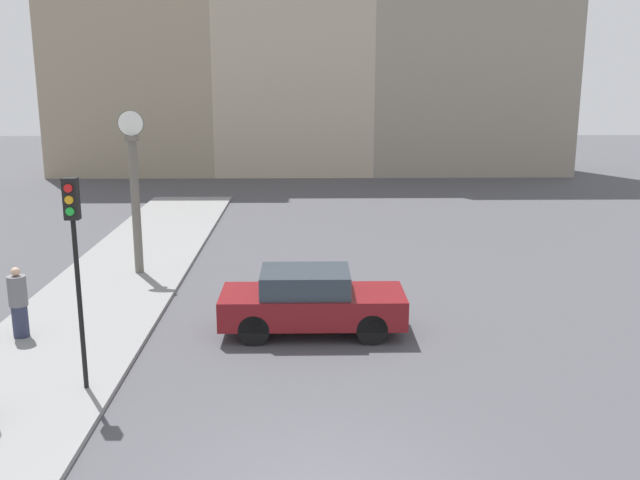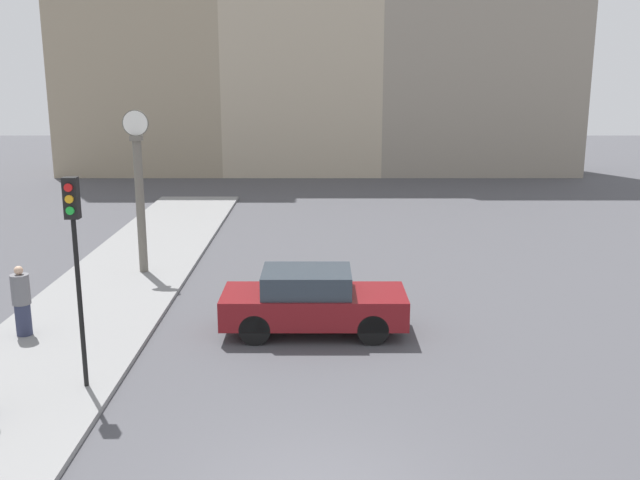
% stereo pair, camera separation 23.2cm
% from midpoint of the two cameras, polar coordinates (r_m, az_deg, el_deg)
% --- Properties ---
extents(sidewalk_corner, '(3.72, 26.92, 0.11)m').
position_cam_midpoint_polar(sidewalk_corner, '(22.08, -15.06, -2.75)').
color(sidewalk_corner, gray).
rests_on(sidewalk_corner, ground_plane).
extents(building_row, '(30.56, 5.00, 18.68)m').
position_cam_midpoint_polar(building_row, '(43.38, -0.44, 16.90)').
color(building_row, gray).
rests_on(building_row, ground_plane).
extents(sedan_car, '(4.27, 1.74, 1.52)m').
position_cam_midpoint_polar(sedan_car, '(16.68, -0.36, -4.91)').
color(sedan_car, maroon).
rests_on(sedan_car, ground_plane).
extents(traffic_light_near, '(0.26, 0.24, 4.04)m').
position_cam_midpoint_polar(traffic_light_near, '(13.74, -18.71, -0.02)').
color(traffic_light_near, black).
rests_on(traffic_light_near, sidewalk_corner).
extents(street_clock, '(0.76, 0.33, 4.82)m').
position_cam_midpoint_polar(street_clock, '(21.64, -14.09, 3.83)').
color(street_clock, '#666056').
rests_on(street_clock, sidewalk_corner).
extents(pedestrian_grey_jacket, '(0.41, 0.41, 1.63)m').
position_cam_midpoint_polar(pedestrian_grey_jacket, '(17.53, -22.55, -4.57)').
color(pedestrian_grey_jacket, '#2D334C').
rests_on(pedestrian_grey_jacket, sidewalk_corner).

